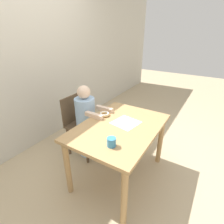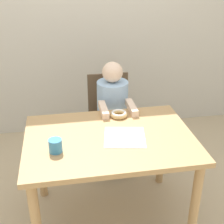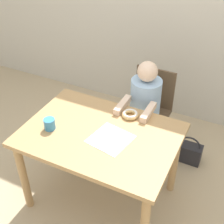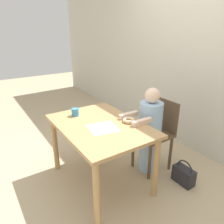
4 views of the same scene
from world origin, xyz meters
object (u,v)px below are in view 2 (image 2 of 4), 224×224
(child_figure, at_px, (113,120))
(donut, at_px, (119,114))
(chair, at_px, (110,121))
(cup, at_px, (55,146))
(handbag, at_px, (151,146))

(child_figure, height_order, donut, child_figure)
(chair, distance_m, cup, 0.98)
(cup, bearing_deg, donut, 40.00)
(handbag, distance_m, cup, 1.39)
(handbag, xyz_separation_m, cup, (-0.88, -0.86, 0.64))
(child_figure, xyz_separation_m, cup, (-0.47, -0.70, 0.23))
(handbag, bearing_deg, donut, -131.82)
(chair, height_order, child_figure, child_figure)
(donut, height_order, handbag, donut)
(child_figure, distance_m, handbag, 0.60)
(child_figure, relative_size, donut, 7.99)
(cup, bearing_deg, chair, 59.59)
(child_figure, relative_size, handbag, 3.59)
(chair, xyz_separation_m, child_figure, (0.00, -0.11, 0.06))
(chair, distance_m, handbag, 0.54)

